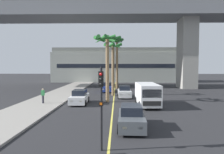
{
  "coord_description": "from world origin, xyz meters",
  "views": [
    {
      "loc": [
        0.42,
        -3.29,
        4.24
      ],
      "look_at": [
        0.0,
        14.0,
        3.33
      ],
      "focal_mm": 33.68,
      "sensor_mm": 36.0,
      "label": 1
    }
  ],
  "objects_px": {
    "palm_tree_near_median": "(117,49)",
    "delivery_van": "(147,94)",
    "car_queue_front": "(79,97)",
    "pedestrian_near_crosswalk": "(43,95)",
    "car_queue_second": "(131,118)",
    "traffic_light_median_near": "(101,97)",
    "palm_tree_mid_median": "(107,48)",
    "car_queue_fourth": "(124,92)",
    "car_queue_third": "(107,87)",
    "palm_tree_far_median": "(113,55)"
  },
  "relations": [
    {
      "from": "car_queue_second",
      "to": "palm_tree_near_median",
      "type": "bearing_deg",
      "value": 92.3
    },
    {
      "from": "car_queue_second",
      "to": "car_queue_front",
      "type": "bearing_deg",
      "value": 119.59
    },
    {
      "from": "car_queue_second",
      "to": "car_queue_fourth",
      "type": "bearing_deg",
      "value": 89.92
    },
    {
      "from": "car_queue_third",
      "to": "palm_tree_far_median",
      "type": "height_order",
      "value": "palm_tree_far_median"
    },
    {
      "from": "car_queue_front",
      "to": "palm_tree_near_median",
      "type": "relative_size",
      "value": 0.44
    },
    {
      "from": "pedestrian_near_crosswalk",
      "to": "palm_tree_near_median",
      "type": "bearing_deg",
      "value": 63.77
    },
    {
      "from": "palm_tree_mid_median",
      "to": "pedestrian_near_crosswalk",
      "type": "distance_m",
      "value": 9.0
    },
    {
      "from": "palm_tree_far_median",
      "to": "car_queue_front",
      "type": "bearing_deg",
      "value": -118.43
    },
    {
      "from": "traffic_light_median_near",
      "to": "palm_tree_mid_median",
      "type": "xyz_separation_m",
      "value": [
        -0.35,
        14.23,
        3.66
      ]
    },
    {
      "from": "car_queue_front",
      "to": "car_queue_third",
      "type": "bearing_deg",
      "value": 76.9
    },
    {
      "from": "car_queue_second",
      "to": "traffic_light_median_near",
      "type": "bearing_deg",
      "value": -114.23
    },
    {
      "from": "car_queue_third",
      "to": "delivery_van",
      "type": "bearing_deg",
      "value": -68.41
    },
    {
      "from": "traffic_light_median_near",
      "to": "palm_tree_mid_median",
      "type": "bearing_deg",
      "value": 91.43
    },
    {
      "from": "traffic_light_median_near",
      "to": "pedestrian_near_crosswalk",
      "type": "bearing_deg",
      "value": 120.56
    },
    {
      "from": "traffic_light_median_near",
      "to": "palm_tree_near_median",
      "type": "relative_size",
      "value": 0.44
    },
    {
      "from": "delivery_van",
      "to": "pedestrian_near_crosswalk",
      "type": "xyz_separation_m",
      "value": [
        -11.32,
        0.58,
        -0.29
      ]
    },
    {
      "from": "traffic_light_median_near",
      "to": "palm_tree_near_median",
      "type": "distance_m",
      "value": 29.27
    },
    {
      "from": "delivery_van",
      "to": "palm_tree_near_median",
      "type": "relative_size",
      "value": 0.56
    },
    {
      "from": "car_queue_front",
      "to": "car_queue_fourth",
      "type": "relative_size",
      "value": 1.0
    },
    {
      "from": "car_queue_fourth",
      "to": "palm_tree_near_median",
      "type": "xyz_separation_m",
      "value": [
        -1.02,
        10.85,
        6.58
      ]
    },
    {
      "from": "car_queue_front",
      "to": "palm_tree_far_median",
      "type": "bearing_deg",
      "value": 61.57
    },
    {
      "from": "car_queue_second",
      "to": "car_queue_fourth",
      "type": "relative_size",
      "value": 1.01
    },
    {
      "from": "delivery_van",
      "to": "palm_tree_far_median",
      "type": "relative_size",
      "value": 0.7
    },
    {
      "from": "traffic_light_median_near",
      "to": "palm_tree_far_median",
      "type": "xyz_separation_m",
      "value": [
        0.17,
        19.66,
        3.14
      ]
    },
    {
      "from": "car_queue_front",
      "to": "car_queue_third",
      "type": "relative_size",
      "value": 1.0
    },
    {
      "from": "palm_tree_far_median",
      "to": "car_queue_second",
      "type": "bearing_deg",
      "value": -84.28
    },
    {
      "from": "traffic_light_median_near",
      "to": "palm_tree_far_median",
      "type": "distance_m",
      "value": 19.91
    },
    {
      "from": "car_queue_front",
      "to": "car_queue_third",
      "type": "xyz_separation_m",
      "value": [
        2.57,
        11.06,
        0.0
      ]
    },
    {
      "from": "car_queue_second",
      "to": "palm_tree_near_median",
      "type": "relative_size",
      "value": 0.44
    },
    {
      "from": "car_queue_second",
      "to": "delivery_van",
      "type": "xyz_separation_m",
      "value": [
        2.22,
        7.99,
        0.57
      ]
    },
    {
      "from": "car_queue_front",
      "to": "pedestrian_near_crosswalk",
      "type": "bearing_deg",
      "value": -172.04
    },
    {
      "from": "car_queue_front",
      "to": "traffic_light_median_near",
      "type": "bearing_deg",
      "value": -75.23
    },
    {
      "from": "pedestrian_near_crosswalk",
      "to": "car_queue_third",
      "type": "bearing_deg",
      "value": 60.75
    },
    {
      "from": "palm_tree_near_median",
      "to": "delivery_van",
      "type": "bearing_deg",
      "value": -79.28
    },
    {
      "from": "car_queue_front",
      "to": "palm_tree_far_median",
      "type": "relative_size",
      "value": 0.54
    },
    {
      "from": "pedestrian_near_crosswalk",
      "to": "delivery_van",
      "type": "bearing_deg",
      "value": -2.93
    },
    {
      "from": "palm_tree_mid_median",
      "to": "car_queue_third",
      "type": "bearing_deg",
      "value": 92.91
    },
    {
      "from": "car_queue_third",
      "to": "palm_tree_far_median",
      "type": "relative_size",
      "value": 0.54
    },
    {
      "from": "car_queue_third",
      "to": "palm_tree_near_median",
      "type": "relative_size",
      "value": 0.44
    },
    {
      "from": "delivery_van",
      "to": "pedestrian_near_crosswalk",
      "type": "bearing_deg",
      "value": 177.07
    },
    {
      "from": "car_queue_fourth",
      "to": "palm_tree_far_median",
      "type": "relative_size",
      "value": 0.54
    },
    {
      "from": "car_queue_fourth",
      "to": "palm_tree_far_median",
      "type": "distance_m",
      "value": 5.61
    },
    {
      "from": "car_queue_front",
      "to": "delivery_van",
      "type": "xyz_separation_m",
      "value": [
        7.4,
        -1.13,
        0.57
      ]
    },
    {
      "from": "traffic_light_median_near",
      "to": "pedestrian_near_crosswalk",
      "type": "relative_size",
      "value": 2.59
    },
    {
      "from": "car_queue_second",
      "to": "traffic_light_median_near",
      "type": "relative_size",
      "value": 0.99
    },
    {
      "from": "car_queue_fourth",
      "to": "delivery_van",
      "type": "distance_m",
      "value": 6.57
    },
    {
      "from": "pedestrian_near_crosswalk",
      "to": "palm_tree_mid_median",
      "type": "bearing_deg",
      "value": 14.22
    },
    {
      "from": "car_queue_second",
      "to": "traffic_light_median_near",
      "type": "distance_m",
      "value": 4.71
    },
    {
      "from": "car_queue_second",
      "to": "delivery_van",
      "type": "distance_m",
      "value": 8.31
    },
    {
      "from": "car_queue_third",
      "to": "palm_tree_near_median",
      "type": "height_order",
      "value": "palm_tree_near_median"
    }
  ]
}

